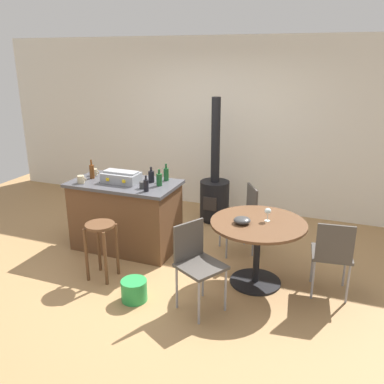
# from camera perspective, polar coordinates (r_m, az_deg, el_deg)

# --- Properties ---
(ground_plane) EXTENTS (8.80, 8.80, 0.00)m
(ground_plane) POSITION_cam_1_polar(r_m,az_deg,el_deg) (5.07, -3.95, -10.05)
(ground_plane) COLOR #A37A4C
(back_wall) EXTENTS (8.00, 0.10, 2.70)m
(back_wall) POSITION_cam_1_polar(r_m,az_deg,el_deg) (6.66, 4.18, 9.20)
(back_wall) COLOR silver
(back_wall) RESTS_ON ground_plane
(kitchen_island) EXTENTS (1.36, 0.75, 0.90)m
(kitchen_island) POSITION_cam_1_polar(r_m,az_deg,el_deg) (5.39, -9.14, -3.16)
(kitchen_island) COLOR brown
(kitchen_island) RESTS_ON ground_plane
(wooden_stool) EXTENTS (0.33, 0.33, 0.66)m
(wooden_stool) POSITION_cam_1_polar(r_m,az_deg,el_deg) (4.70, -12.49, -6.35)
(wooden_stool) COLOR brown
(wooden_stool) RESTS_ON ground_plane
(dining_table) EXTENTS (1.02, 1.02, 0.73)m
(dining_table) POSITION_cam_1_polar(r_m,az_deg,el_deg) (4.50, 9.08, -6.11)
(dining_table) COLOR black
(dining_table) RESTS_ON ground_plane
(folding_chair_near) EXTENTS (0.55, 0.55, 0.87)m
(folding_chair_near) POSITION_cam_1_polar(r_m,az_deg,el_deg) (5.23, 6.97, -3.00)
(folding_chair_near) COLOR #47423D
(folding_chair_near) RESTS_ON ground_plane
(folding_chair_far) EXTENTS (0.54, 0.54, 0.88)m
(folding_chair_far) POSITION_cam_1_polar(r_m,az_deg,el_deg) (4.06, 0.63, -9.33)
(folding_chair_far) COLOR #47423D
(folding_chair_far) RESTS_ON ground_plane
(folding_chair_left) EXTENTS (0.45, 0.45, 0.85)m
(folding_chair_left) POSITION_cam_1_polar(r_m,az_deg,el_deg) (4.47, 18.87, -7.92)
(folding_chair_left) COLOR #47423D
(folding_chair_left) RESTS_ON ground_plane
(wood_stove) EXTENTS (0.44, 0.45, 1.86)m
(wood_stove) POSITION_cam_1_polar(r_m,az_deg,el_deg) (6.19, 3.15, 0.00)
(wood_stove) COLOR black
(wood_stove) RESTS_ON ground_plane
(toolbox) EXTENTS (0.46, 0.28, 0.15)m
(toolbox) POSITION_cam_1_polar(r_m,az_deg,el_deg) (5.23, -9.74, 2.07)
(toolbox) COLOR gray
(toolbox) RESTS_ON kitchen_island
(bottle_0) EXTENTS (0.07, 0.07, 0.21)m
(bottle_0) POSITION_cam_1_polar(r_m,az_deg,el_deg) (5.03, -4.55, 1.76)
(bottle_0) COLOR #194C23
(bottle_0) RESTS_ON kitchen_island
(bottle_1) EXTENTS (0.08, 0.08, 0.20)m
(bottle_1) POSITION_cam_1_polar(r_m,az_deg,el_deg) (5.18, -5.65, 2.17)
(bottle_1) COLOR black
(bottle_1) RESTS_ON kitchen_island
(bottle_2) EXTENTS (0.06, 0.06, 0.24)m
(bottle_2) POSITION_cam_1_polar(r_m,az_deg,el_deg) (5.46, -13.68, 2.81)
(bottle_2) COLOR #603314
(bottle_2) RESTS_ON kitchen_island
(bottle_3) EXTENTS (0.06, 0.06, 0.19)m
(bottle_3) POSITION_cam_1_polar(r_m,az_deg,el_deg) (4.83, -6.37, 0.94)
(bottle_3) COLOR black
(bottle_3) RESTS_ON kitchen_island
(bottle_4) EXTENTS (0.07, 0.07, 0.22)m
(bottle_4) POSITION_cam_1_polar(r_m,az_deg,el_deg) (5.23, -3.59, 2.49)
(bottle_4) COLOR #194C23
(bottle_4) RESTS_ON kitchen_island
(cup_0) EXTENTS (0.12, 0.08, 0.08)m
(cup_0) POSITION_cam_1_polar(r_m,az_deg,el_deg) (4.96, -6.80, 0.98)
(cup_0) COLOR #383838
(cup_0) RESTS_ON kitchen_island
(cup_1) EXTENTS (0.12, 0.09, 0.09)m
(cup_1) POSITION_cam_1_polar(r_m,az_deg,el_deg) (5.30, -15.11, 1.70)
(cup_1) COLOR tan
(cup_1) RESTS_ON kitchen_island
(cup_2) EXTENTS (0.12, 0.08, 0.09)m
(cup_2) POSITION_cam_1_polar(r_m,az_deg,el_deg) (5.61, -13.37, 2.70)
(cup_2) COLOR tan
(cup_2) RESTS_ON kitchen_island
(cup_3) EXTENTS (0.12, 0.09, 0.09)m
(cup_3) POSITION_cam_1_polar(r_m,az_deg,el_deg) (5.55, -11.15, 2.70)
(cup_3) COLOR #4C7099
(cup_3) RESTS_ON kitchen_island
(wine_glass) EXTENTS (0.07, 0.07, 0.14)m
(wine_glass) POSITION_cam_1_polar(r_m,az_deg,el_deg) (4.44, 10.45, -2.68)
(wine_glass) COLOR silver
(wine_glass) RESTS_ON dining_table
(serving_bowl) EXTENTS (0.18, 0.18, 0.07)m
(serving_bowl) POSITION_cam_1_polar(r_m,az_deg,el_deg) (4.36, 6.94, -3.90)
(serving_bowl) COLOR #383838
(serving_bowl) RESTS_ON dining_table
(plastic_bucket) EXTENTS (0.27, 0.27, 0.22)m
(plastic_bucket) POSITION_cam_1_polar(r_m,az_deg,el_deg) (4.40, -8.00, -13.31)
(plastic_bucket) COLOR green
(plastic_bucket) RESTS_ON ground_plane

